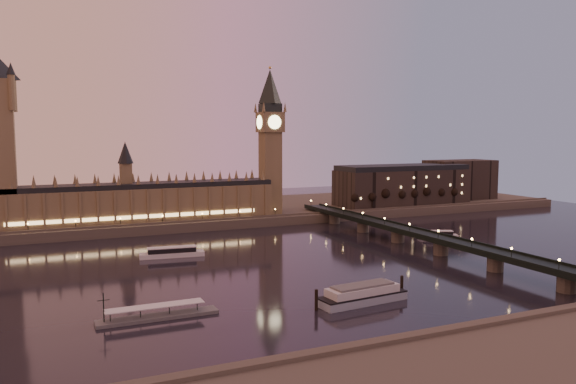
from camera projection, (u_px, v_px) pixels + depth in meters
name	position (u px, v px, depth m)	size (l,w,h in m)	color
ground	(263.00, 264.00, 271.39)	(700.00, 700.00, 0.00)	black
far_embankment	(220.00, 212.00, 433.02)	(560.00, 130.00, 6.00)	#423D35
palace_of_westminster	(136.00, 198.00, 362.57)	(180.00, 26.62, 52.00)	brown
big_ben	(270.00, 132.00, 396.70)	(17.68, 17.68, 104.00)	brown
westminster_bridge	(418.00, 238.00, 308.23)	(13.20, 260.00, 15.30)	black
city_block	(422.00, 183.00, 467.50)	(155.00, 45.00, 34.00)	black
bare_tree_0	(357.00, 197.00, 417.10)	(6.59, 6.59, 13.40)	black
bare_tree_1	(372.00, 196.00, 422.47)	(6.59, 6.59, 13.40)	black
bare_tree_2	(387.00, 196.00, 427.83)	(6.59, 6.59, 13.40)	black
bare_tree_3	(401.00, 195.00, 433.20)	(6.59, 6.59, 13.40)	black
bare_tree_4	(415.00, 194.00, 438.57)	(6.59, 6.59, 13.40)	black
bare_tree_5	(428.00, 193.00, 443.94)	(6.59, 6.59, 13.40)	black
bare_tree_6	(442.00, 193.00, 449.31)	(6.59, 6.59, 13.40)	black
bare_tree_7	(455.00, 192.00, 454.67)	(6.59, 6.59, 13.40)	black
cruise_boat_a	(172.00, 252.00, 286.64)	(33.00, 10.79, 5.18)	silver
cruise_boat_b	(438.00, 234.00, 340.49)	(23.73, 15.33, 4.33)	silver
moored_barge	(362.00, 294.00, 208.27)	(40.61, 13.21, 7.48)	#8FA2B7
pontoon_pier	(157.00, 315.00, 190.51)	(40.96, 6.83, 10.92)	#595B5E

